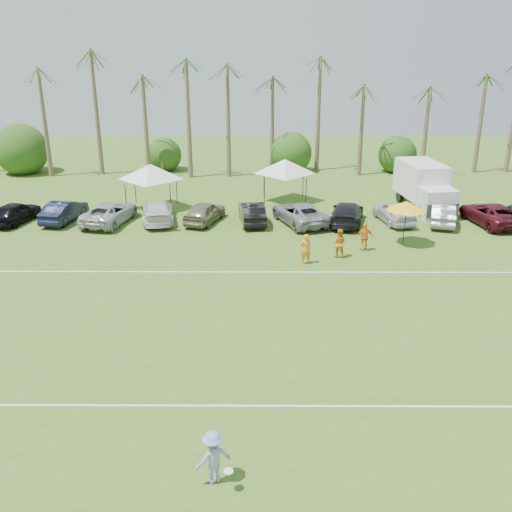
{
  "coord_description": "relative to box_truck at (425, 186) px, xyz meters",
  "views": [
    {
      "loc": [
        3.02,
        -14.38,
        11.73
      ],
      "look_at": [
        2.88,
        12.23,
        1.6
      ],
      "focal_mm": 40.0,
      "sensor_mm": 36.0,
      "label": 1
    }
  ],
  "objects": [
    {
      "name": "palm_tree_4",
      "position": [
        -19.11,
        11.69,
        5.71
      ],
      "size": [
        2.4,
        2.4,
        8.9
      ],
      "color": "brown",
      "rests_on": "ground"
    },
    {
      "name": "bush_tree_0",
      "position": [
        -34.11,
        12.69,
        0.03
      ],
      "size": [
        4.0,
        4.0,
        4.0
      ],
      "color": "brown",
      "rests_on": "ground"
    },
    {
      "name": "bush_tree_2",
      "position": [
        -9.11,
        12.69,
        0.03
      ],
      "size": [
        4.0,
        4.0,
        4.0
      ],
      "color": "brown",
      "rests_on": "ground"
    },
    {
      "name": "field_lines",
      "position": [
        -15.11,
        -18.31,
        -1.76
      ],
      "size": [
        80.0,
        12.1,
        0.01
      ],
      "color": "white",
      "rests_on": "ground"
    },
    {
      "name": "canopy_tent_left",
      "position": [
        -19.92,
        -0.13,
        1.58
      ],
      "size": [
        4.82,
        4.82,
        3.91
      ],
      "color": "black",
      "rests_on": "ground"
    },
    {
      "name": "palm_tree_9",
      "position": [
        2.89,
        11.69,
        6.58
      ],
      "size": [
        2.4,
        2.4,
        9.9
      ],
      "color": "brown",
      "rests_on": "ground"
    },
    {
      "name": "parked_car_4",
      "position": [
        -15.79,
        -3.37,
        -1.04
      ],
      "size": [
        2.95,
        4.58,
        1.45
      ],
      "primitive_type": "imported",
      "rotation": [
        0.0,
        0.0,
        2.83
      ],
      "color": "#797358",
      "rests_on": "ground"
    },
    {
      "name": "sideline_player_c",
      "position": [
        -5.85,
        -8.9,
        -0.92
      ],
      "size": [
        1.04,
        0.54,
        1.69
      ],
      "primitive_type": "imported",
      "rotation": [
        0.0,
        0.0,
        3.27
      ],
      "color": "orange",
      "rests_on": "ground"
    },
    {
      "name": "parked_car_1",
      "position": [
        -25.46,
        -3.2,
        -1.04
      ],
      "size": [
        2.28,
        4.6,
        1.45
      ],
      "primitive_type": "imported",
      "rotation": [
        0.0,
        0.0,
        2.97
      ],
      "color": "black",
      "rests_on": "ground"
    },
    {
      "name": "parked_car_7",
      "position": [
        -6.12,
        -3.55,
        -1.04
      ],
      "size": [
        3.08,
        5.32,
        1.45
      ],
      "primitive_type": "imported",
      "rotation": [
        0.0,
        0.0,
        2.92
      ],
      "color": "black",
      "rests_on": "ground"
    },
    {
      "name": "bush_tree_1",
      "position": [
        -21.11,
        12.69,
        0.03
      ],
      "size": [
        4.0,
        4.0,
        4.0
      ],
      "color": "brown",
      "rests_on": "ground"
    },
    {
      "name": "parked_car_8",
      "position": [
        -2.89,
        -3.32,
        -1.04
      ],
      "size": [
        2.53,
        4.51,
        1.45
      ],
      "primitive_type": "imported",
      "rotation": [
        0.0,
        0.0,
        3.34
      ],
      "color": "silver",
      "rests_on": "ground"
    },
    {
      "name": "market_umbrella",
      "position": [
        -3.27,
        -7.82,
        0.68
      ],
      "size": [
        2.45,
        2.45,
        2.72
      ],
      "color": "black",
      "rests_on": "ground"
    },
    {
      "name": "parked_car_9",
      "position": [
        0.33,
        -3.6,
        -1.04
      ],
      "size": [
        2.62,
        4.65,
        1.45
      ],
      "primitive_type": "imported",
      "rotation": [
        0.0,
        0.0,
        2.88
      ],
      "color": "gray",
      "rests_on": "ground"
    },
    {
      "name": "palm_tree_1",
      "position": [
        -32.11,
        11.69,
        6.58
      ],
      "size": [
        2.4,
        2.4,
        9.9
      ],
      "color": "brown",
      "rests_on": "ground"
    },
    {
      "name": "palm_tree_6",
      "position": [
        -11.11,
        11.69,
        7.45
      ],
      "size": [
        2.4,
        2.4,
        10.9
      ],
      "color": "brown",
      "rests_on": "ground"
    },
    {
      "name": "palm_tree_7",
      "position": [
        -7.11,
        11.69,
        8.3
      ],
      "size": [
        2.4,
        2.4,
        11.9
      ],
      "color": "brown",
      "rests_on": "ground"
    },
    {
      "name": "frisbee_player",
      "position": [
        -13.35,
        -27.85,
        -0.94
      ],
      "size": [
        1.23,
        1.05,
        1.66
      ],
      "rotation": [
        0.0,
        0.0,
        3.62
      ],
      "color": "#8994C3",
      "rests_on": "ground"
    },
    {
      "name": "parked_car_3",
      "position": [
        -19.01,
        -3.24,
        -1.04
      ],
      "size": [
        2.86,
        5.27,
        1.45
      ],
      "primitive_type": "imported",
      "rotation": [
        0.0,
        0.0,
        3.32
      ],
      "color": "white",
      "rests_on": "ground"
    },
    {
      "name": "parked_car_2",
      "position": [
        -22.24,
        -3.57,
        -1.04
      ],
      "size": [
        3.42,
        5.6,
        1.45
      ],
      "primitive_type": "imported",
      "rotation": [
        0.0,
        0.0,
        2.94
      ],
      "color": "#AEB0B4",
      "rests_on": "ground"
    },
    {
      "name": "sideline_player_a",
      "position": [
        -9.5,
        -11.01,
        -0.9
      ],
      "size": [
        0.69,
        0.5,
        1.73
      ],
      "primitive_type": "imported",
      "rotation": [
        0.0,
        0.0,
        3.29
      ],
      "color": "orange",
      "rests_on": "ground"
    },
    {
      "name": "box_truck",
      "position": [
        0.0,
        0.0,
        0.0
      ],
      "size": [
        3.25,
        6.68,
        3.31
      ],
      "rotation": [
        0.0,
        0.0,
        0.14
      ],
      "color": "silver",
      "rests_on": "ground"
    },
    {
      "name": "palm_tree_3",
      "position": [
        -23.11,
        11.69,
        8.3
      ],
      "size": [
        2.4,
        2.4,
        11.9
      ],
      "color": "brown",
      "rests_on": "ground"
    },
    {
      "name": "canopy_tent_right",
      "position": [
        -10.15,
        1.98,
        1.53
      ],
      "size": [
        4.75,
        4.75,
        3.85
      ],
      "color": "black",
      "rests_on": "ground"
    },
    {
      "name": "bush_tree_3",
      "position": [
        0.89,
        12.69,
        0.03
      ],
      "size": [
        4.0,
        4.0,
        4.0
      ],
      "color": "brown",
      "rests_on": "ground"
    },
    {
      "name": "parked_car_5",
      "position": [
        -12.57,
        -3.44,
        -1.04
      ],
      "size": [
        2.06,
        4.56,
        1.45
      ],
      "primitive_type": "imported",
      "rotation": [
        0.0,
        0.0,
        3.26
      ],
      "color": "black",
      "rests_on": "ground"
    },
    {
      "name": "parked_car_10",
      "position": [
        3.55,
        -3.68,
        -1.04
      ],
      "size": [
        3.32,
        5.57,
        1.45
      ],
      "primitive_type": "imported",
      "rotation": [
        0.0,
        0.0,
        3.33
      ],
      "color": "#52121D",
      "rests_on": "ground"
    },
    {
      "name": "palm_tree_2",
      "position": [
        -27.11,
        11.69,
        7.45
      ],
      "size": [
        2.4,
        2.4,
        10.9
      ],
      "color": "brown",
      "rests_on": "ground"
    },
    {
      "name": "sideline_player_b",
      "position": [
        -7.51,
        -10.0,
        -0.92
      ],
      "size": [
        0.96,
        0.83,
        1.7
      ],
      "primitive_type": "imported",
      "rotation": [
        0.0,
        0.0,
        2.9
      ],
      "color": "orange",
      "rests_on": "ground"
    },
    {
      "name": "ground",
      "position": [
        -15.11,
        -26.31,
        -1.77
      ],
      "size": [
        120.0,
        120.0,
        0.0
      ],
      "primitive_type": "plane",
      "color": "#3F601D",
      "rests_on": "ground"
    },
    {
      "name": "parked_car_6",
      "position": [
        -9.34,
        -3.62,
        -1.04
      ],
      "size": [
        4.13,
        5.74,
        1.45
      ],
      "primitive_type": "imported",
      "rotation": [
        0.0,
        0.0,
        3.51
      ],
      "color": "gray",
      "rests_on": "ground"
    },
    {
      "name": "palm_tree_8",
      "position": [
        -2.11,
        11.69,
        5.71
      ],
      "size": [
        2.4,
        2.4,
        8.9
      ],
      "color": "brown",
      "rests_on": "ground"
    },
    {
      "name": "palm_tree_10",
      "position": [
        7.89,
        11.69,
        7.45
      ],
      "size": [
        2.4,
        2.4,
        10.9
      ],
      "color": "brown",
      "rests_on": "ground"
    },
    {
      "name": "palm_tree_5",
      "position": [
        -15.11,
        11.69,
        6.58
      ],
      "size": [
        2.4,
        2.4,
        9.9
      ],
      "color": "brown",
      "rests_on": "ground"
    },
    {
      "name": "parked_car_0",
      "position": [
        -28.69,
        -3.52,
        -1.04
      ],
      "size": [
        2.66,
        4.54,
        1.45
      ],
      "primitive_type": "imported",
      "rotation": [
        0.0,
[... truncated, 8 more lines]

